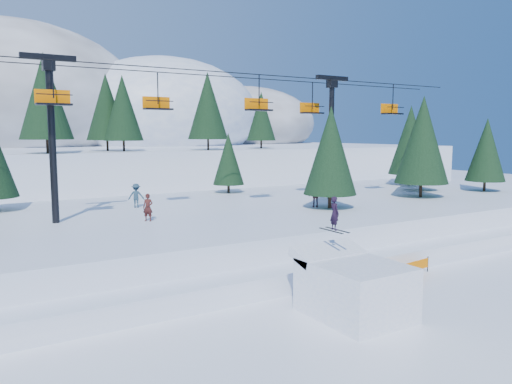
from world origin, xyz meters
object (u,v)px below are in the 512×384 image
banner_near (414,266)px  banner_far (419,252)px  jump_kicker (353,287)px  chairlift (211,116)px

banner_near → banner_far: size_ratio=1.09×
jump_kicker → banner_near: jump_kicker is taller
banner_near → chairlift: bearing=113.0°
jump_kicker → banner_far: bearing=26.6°
banner_near → banner_far: 3.88m
chairlift → banner_near: bearing=-67.0°
banner_near → jump_kicker: bearing=-158.2°
chairlift → banner_near: (5.88, -13.82, -8.78)m
chairlift → banner_near: 17.40m
chairlift → banner_far: size_ratio=17.61×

